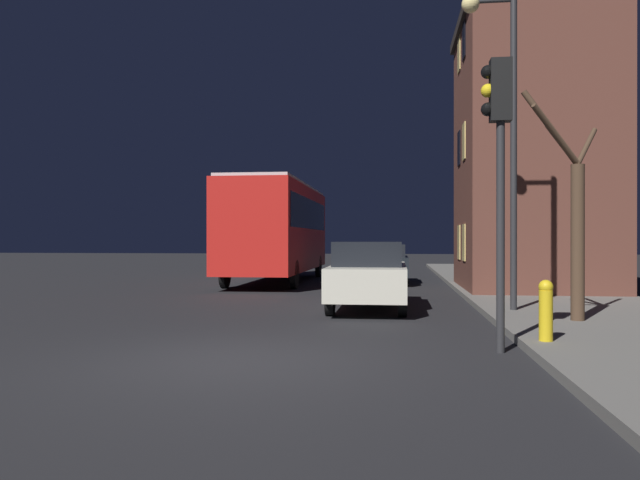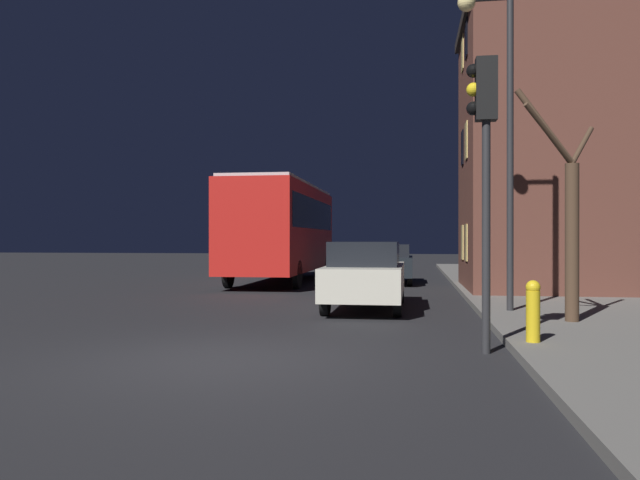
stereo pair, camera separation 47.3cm
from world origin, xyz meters
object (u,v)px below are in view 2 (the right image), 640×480
bare_tree (568,214)px  bus (282,225)px  car_mid_lane (387,263)px  streetlamp (497,103)px  traffic_light (484,141)px  car_near_lane (366,274)px  fire_hydrant (533,310)px

bare_tree → bus: bearing=124.4°
bare_tree → car_mid_lane: size_ratio=1.03×
bare_tree → streetlamp: bearing=123.6°
streetlamp → traffic_light: (-0.75, -4.41, -1.47)m
bare_tree → bus: (-7.74, 11.29, 0.09)m
bus → car_near_lane: (3.83, -8.71, -1.36)m
traffic_light → car_mid_lane: traffic_light is taller
streetlamp → bus: size_ratio=0.68×
traffic_light → bus: size_ratio=0.43×
bare_tree → car_mid_lane: 11.79m
fire_hydrant → streetlamp: bearing=89.8°
bare_tree → car_mid_lane: (-3.75, 11.10, -1.34)m
car_mid_lane → fire_hydrant: 13.88m
streetlamp → traffic_light: 4.71m
traffic_light → fire_hydrant: size_ratio=4.68×
car_near_lane → bare_tree: bearing=-33.5°
car_near_lane → fire_hydrant: bearing=-61.0°
bare_tree → car_mid_lane: bare_tree is taller
streetlamp → bus: 12.00m
traffic_light → bare_tree: size_ratio=0.99×
streetlamp → fire_hydrant: (-0.02, -4.12, -3.91)m
bare_tree → car_mid_lane: bearing=108.7°
bare_tree → fire_hydrant: 3.12m
bus → fire_hydrant: size_ratio=10.89×
traffic_light → bare_tree: bearing=57.3°
car_near_lane → car_mid_lane: size_ratio=1.08×
traffic_light → bare_tree: bare_tree is taller
streetlamp → car_near_lane: streetlamp is taller
traffic_light → bus: bearing=112.8°
bare_tree → fire_hydrant: bare_tree is taller
car_near_lane → car_mid_lane: (0.15, 8.51, -0.06)m
car_near_lane → fire_hydrant: size_ratio=4.99×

